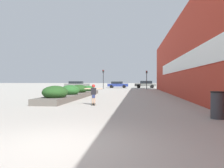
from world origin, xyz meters
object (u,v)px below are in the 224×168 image
Objects in this scene: traffic_light_left at (103,76)px; traffic_light_right at (147,77)px; trash_bin at (217,105)px; skateboard at (94,104)px; car_center_left at (186,84)px; car_center_right at (145,84)px; car_leftmost at (118,84)px; skateboarder at (94,92)px; car_rightmost at (77,85)px.

traffic_light_left reaches higher than traffic_light_right.
skateboard is at bearing 143.38° from trash_bin.
car_center_right is (-7.88, 1.35, 0.00)m from car_center_left.
traffic_light_left is at bearing -179.00° from traffic_light_right.
car_leftmost is 13.68m from car_center_left.
trash_bin is at bearing -51.37° from skateboard.
traffic_light_left is at bearing 82.65° from skateboarder.
traffic_light_left is 1.06× the size of traffic_light_right.
trash_bin is 36.32m from car_rightmost.
car_leftmost is 8.61m from car_rightmost.
car_center_left reaches higher than car_center_right.
trash_bin is 37.52m from car_leftmost.
skateboarder is at bearing 2.33° from car_leftmost.
skateboarder is 33.26m from car_center_right.
car_rightmost is at bearing 92.71° from skateboard.
car_center_left is 16.82m from traffic_light_left.
car_center_left is (12.31, 31.61, 0.00)m from skateboarder.
car_leftmost reaches higher than skateboard.
trash_bin is (5.64, -4.19, 0.45)m from skateboard.
skateboarder is 0.35× the size of traffic_light_right.
skateboard is 0.24× the size of traffic_light_right.
traffic_light_left reaches higher than car_rightmost.
traffic_light_left reaches higher than skateboarder.
trash_bin is 37.18m from car_center_right.
traffic_light_left is (-8.97, 29.81, 1.82)m from trash_bin.
car_rightmost reaches higher than skateboard.
car_leftmost is 5.77m from car_center_right.
traffic_light_right is (4.34, 25.75, 2.16)m from skateboard.
car_center_left is at bearing -99.75° from car_center_right.
traffic_light_left reaches higher than trash_bin.
trash_bin is at bearing -51.37° from skateboarder.
skateboard is 33.93m from car_center_left.
car_rightmost is 6.89m from traffic_light_left.
car_center_right is 1.27× the size of traffic_light_left.
skateboarder is at bearing -104.75° from skateboard.
skateboarder is 0.25× the size of car_rightmost.
car_center_left is 0.86× the size of car_rightmost.
traffic_light_left is at bearing 133.43° from car_center_right.
traffic_light_right is (-1.30, 29.95, 1.70)m from trash_bin.
traffic_light_right is (-7.97, -5.85, 1.44)m from car_center_left.
skateboard is 0.18× the size of car_center_right.
traffic_light_right is at bearing 65.67° from skateboarder.
traffic_light_right is at bearing 92.48° from trash_bin.
skateboarder is 0.33× the size of traffic_light_left.
traffic_light_right is at bearing 39.37° from car_leftmost.
car_leftmost is 1.05× the size of car_center_left.
trash_bin is 0.25× the size of car_leftmost.
skateboarder is 0.27× the size of car_leftmost.
car_leftmost is at bearing 77.58° from skateboard.
trash_bin is 30.02m from traffic_light_right.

